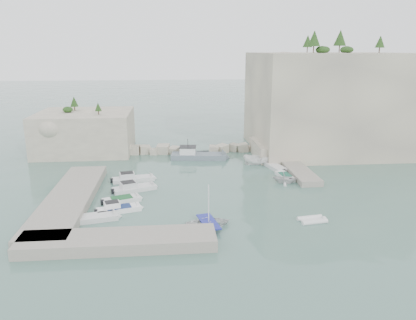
{
  "coord_description": "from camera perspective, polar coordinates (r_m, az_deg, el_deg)",
  "views": [
    {
      "loc": [
        -4.88,
        -47.04,
        17.57
      ],
      "look_at": [
        0.0,
        6.0,
        3.0
      ],
      "focal_mm": 35.0,
      "sensor_mm": 36.0,
      "label": 1
    }
  ],
  "objects": [
    {
      "name": "breakwater",
      "position": [
        71.17,
        -1.98,
        1.58
      ],
      "size": [
        28.0,
        3.0,
        1.4
      ],
      "primitive_type": "cube",
      "color": "beige",
      "rests_on": "ground"
    },
    {
      "name": "motorboat_a",
      "position": [
        57.0,
        -10.43,
        -2.92
      ],
      "size": [
        6.44,
        3.1,
        1.4
      ],
      "primitive_type": null,
      "rotation": [
        0.0,
        0.0,
        0.21
      ],
      "color": "silver",
      "rests_on": "ground"
    },
    {
      "name": "motorboat_b",
      "position": [
        53.2,
        -10.28,
        -4.24
      ],
      "size": [
        6.31,
        4.05,
        1.4
      ],
      "primitive_type": null,
      "rotation": [
        0.0,
        0.0,
        0.38
      ],
      "color": "silver",
      "rests_on": "ground"
    },
    {
      "name": "tender_east_d",
      "position": [
        64.39,
        7.16,
        -0.66
      ],
      "size": [
        5.14,
        2.47,
        1.91
      ],
      "primitive_type": "imported",
      "rotation": [
        0.0,
        0.0,
        1.44
      ],
      "color": "white",
      "rests_on": "ground"
    },
    {
      "name": "quay_south",
      "position": [
        38.84,
        -12.52,
        -11.08
      ],
      "size": [
        18.0,
        4.0,
        1.1
      ],
      "primitive_type": "cube",
      "color": "#9E9689",
      "rests_on": "ground"
    },
    {
      "name": "quay_west",
      "position": [
        50.56,
        -18.88,
        -5.24
      ],
      "size": [
        5.0,
        24.0,
        1.1
      ],
      "primitive_type": "cube",
      "color": "#9E9689",
      "rests_on": "ground"
    },
    {
      "name": "tender_east_a",
      "position": [
        56.18,
        10.69,
        -3.2
      ],
      "size": [
        3.98,
        3.71,
        1.71
      ],
      "primitive_type": "imported",
      "rotation": [
        0.0,
        0.0,
        1.23
      ],
      "color": "silver",
      "rests_on": "ground"
    },
    {
      "name": "work_boat",
      "position": [
        67.47,
        -1.3,
        0.2
      ],
      "size": [
        10.21,
        4.06,
        2.2
      ],
      "primitive_type": null,
      "rotation": [
        0.0,
        0.0,
        -0.12
      ],
      "color": "slate",
      "rests_on": "ground"
    },
    {
      "name": "motorboat_e",
      "position": [
        45.27,
        -15.22,
        -8.11
      ],
      "size": [
        4.9,
        2.83,
        0.7
      ],
      "primitive_type": null,
      "rotation": [
        0.0,
        0.0,
        0.22
      ],
      "color": "silver",
      "rests_on": "ground"
    },
    {
      "name": "inflatable_dinghy",
      "position": [
        44.68,
        14.42,
        -8.37
      ],
      "size": [
        3.29,
        1.95,
        0.44
      ],
      "primitive_type": null,
      "rotation": [
        0.0,
        0.0,
        0.15
      ],
      "color": "silver",
      "rests_on": "ground"
    },
    {
      "name": "tender_east_c",
      "position": [
        62.53,
        9.48,
        -1.23
      ],
      "size": [
        2.96,
        5.58,
        0.7
      ],
      "primitive_type": null,
      "rotation": [
        0.0,
        0.0,
        1.82
      ],
      "color": "silver",
      "rests_on": "ground"
    },
    {
      "name": "motorboat_d",
      "position": [
        46.84,
        -12.41,
        -7.11
      ],
      "size": [
        5.51,
        3.04,
        1.4
      ],
      "primitive_type": null,
      "rotation": [
        0.0,
        0.0,
        0.29
      ],
      "color": "white",
      "rests_on": "ground"
    },
    {
      "name": "tender_east_b",
      "position": [
        58.23,
        10.75,
        -2.54
      ],
      "size": [
        2.01,
        4.56,
        0.7
      ],
      "primitive_type": null,
      "rotation": [
        0.0,
        0.0,
        1.69
      ],
      "color": "white",
      "rests_on": "ground"
    },
    {
      "name": "rowboat",
      "position": [
        42.2,
        0.08,
        -9.3
      ],
      "size": [
        5.17,
        4.15,
        0.95
      ],
      "primitive_type": "imported",
      "rotation": [
        0.0,
        0.0,
        1.77
      ],
      "color": "silver",
      "rests_on": "ground"
    },
    {
      "name": "motorboat_c",
      "position": [
        49.62,
        -12.04,
        -5.79
      ],
      "size": [
        5.11,
        3.34,
        0.7
      ],
      "primitive_type": null,
      "rotation": [
        0.0,
        0.0,
        0.36
      ],
      "color": "silver",
      "rests_on": "ground"
    },
    {
      "name": "ledge_east",
      "position": [
        62.34,
        12.11,
        -1.04
      ],
      "size": [
        3.0,
        16.0,
        0.8
      ],
      "primitive_type": "cube",
      "color": "#9E9689",
      "rests_on": "ground"
    },
    {
      "name": "vegetation",
      "position": [
        74.96,
        12.84,
        15.21
      ],
      "size": [
        53.48,
        13.88,
        13.4
      ],
      "color": "#1E4219",
      "rests_on": "ground"
    },
    {
      "name": "ground",
      "position": [
        50.45,
        0.63,
        -5.08
      ],
      "size": [
        400.0,
        400.0,
        0.0
      ],
      "primitive_type": "plane",
      "color": "#4C7367",
      "rests_on": "ground"
    },
    {
      "name": "cliff_terrace",
      "position": [
        69.4,
        9.83,
        1.47
      ],
      "size": [
        8.0,
        10.0,
        2.5
      ],
      "primitive_type": "cube",
      "color": "beige",
      "rests_on": "ground"
    },
    {
      "name": "outcrop_west",
      "position": [
        74.94,
        -16.84,
        3.82
      ],
      "size": [
        16.0,
        14.0,
        7.0
      ],
      "primitive_type": "cube",
      "color": "beige",
      "rests_on": "ground"
    },
    {
      "name": "rowboat_mast",
      "position": [
        41.2,
        0.09,
        -6.04
      ],
      "size": [
        0.1,
        0.1,
        4.2
      ],
      "primitive_type": "cylinder",
      "color": "white",
      "rests_on": "rowboat"
    },
    {
      "name": "cliff_east",
      "position": [
        75.93,
        16.49,
        7.82
      ],
      "size": [
        26.0,
        22.0,
        17.0
      ],
      "primitive_type": "cube",
      "color": "beige",
      "rests_on": "ground"
    }
  ]
}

